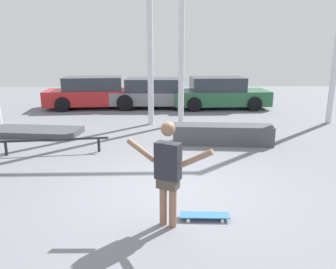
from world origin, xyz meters
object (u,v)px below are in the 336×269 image
at_px(skateboard, 205,215).
at_px(grind_box, 222,134).
at_px(skateboarder, 168,169).
at_px(parked_car_green, 219,93).
at_px(grind_rail, 53,142).
at_px(parked_car_red, 97,93).
at_px(parked_car_grey, 157,93).
at_px(manual_pad, 35,132).

relative_size(skateboard, grind_box, 0.28).
distance_m(skateboarder, parked_car_green, 10.58).
relative_size(skateboarder, parked_car_green, 0.38).
height_order(grind_rail, parked_car_red, parked_car_red).
bearing_deg(skateboard, parked_car_grey, 97.47).
distance_m(grind_box, parked_car_red, 7.59).
bearing_deg(parked_car_red, manual_pad, -107.41).
distance_m(manual_pad, parked_car_green, 8.12).
relative_size(grind_rail, parked_car_grey, 0.60).
distance_m(skateboarder, skateboard, 1.03).
xyz_separation_m(skateboarder, parked_car_grey, (-0.20, 10.44, -0.25)).
relative_size(grind_box, parked_car_red, 0.58).
bearing_deg(parked_car_red, skateboard, -76.24).
distance_m(grind_box, manual_pad, 5.78).
distance_m(grind_rail, parked_car_grey, 7.32).
height_order(grind_box, parked_car_red, parked_car_red).
xyz_separation_m(parked_car_red, parked_car_green, (5.56, -0.19, -0.01)).
distance_m(grind_box, parked_car_grey, 6.33).
bearing_deg(parked_car_red, parked_car_grey, -4.95).
bearing_deg(grind_rail, skateboard, -45.49).
bearing_deg(grind_rail, manual_pad, 121.04).
xyz_separation_m(manual_pad, parked_car_green, (6.62, 4.67, 0.57)).
xyz_separation_m(parked_car_red, parked_car_grey, (2.73, 0.01, -0.03)).
bearing_deg(skateboarder, parked_car_grey, 117.96).
relative_size(parked_car_red, parked_car_green, 1.11).
bearing_deg(parked_car_red, grind_box, -57.79).
xyz_separation_m(grind_rail, parked_car_grey, (2.62, 6.83, 0.33)).
xyz_separation_m(skateboard, grind_box, (1.08, 4.25, 0.21)).
height_order(grind_box, grind_rail, grind_box).
bearing_deg(grind_box, parked_car_red, 127.32).
bearing_deg(grind_rail, parked_car_grey, 68.99).
relative_size(skateboard, grind_rail, 0.28).
bearing_deg(skateboarder, parked_car_green, 102.48).
xyz_separation_m(skateboard, grind_rail, (-3.40, 3.46, 0.25)).
bearing_deg(skateboard, manual_pad, 133.36).
bearing_deg(parked_car_green, skateboarder, -105.87).
relative_size(grind_rail, parked_car_red, 0.59).
relative_size(skateboard, parked_car_green, 0.18).
height_order(grind_box, parked_car_green, parked_car_green).
distance_m(skateboard, parked_car_grey, 10.33).
xyz_separation_m(grind_rail, parked_car_green, (5.45, 6.62, 0.35)).
bearing_deg(skateboard, grind_rail, 137.65).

